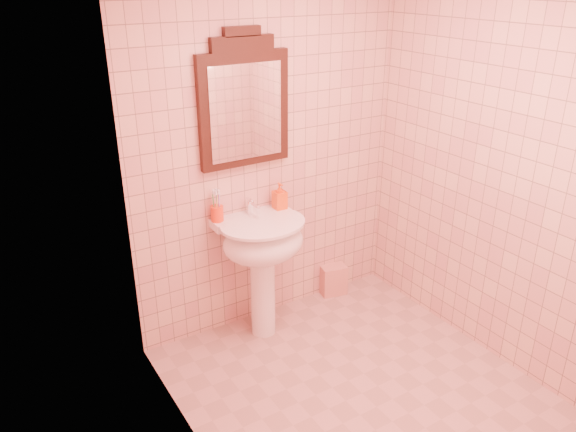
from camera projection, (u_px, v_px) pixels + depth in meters
floor at (362, 393)px, 3.43m from camera, size 2.20×2.20×0.00m
back_wall at (269, 152)px, 3.78m from camera, size 2.00×0.02×2.50m
pedestal_sink at (263, 249)px, 3.75m from camera, size 0.58×0.58×0.86m
faucet at (252, 207)px, 3.75m from camera, size 0.04×0.16×0.11m
mirror at (244, 104)px, 3.52m from camera, size 0.62×0.06×0.87m
toothbrush_cup at (217, 213)px, 3.66m from camera, size 0.08×0.08×0.19m
soap_dispenser at (280, 196)px, 3.84m from camera, size 0.09×0.09×0.19m
towel at (333, 280)px, 4.45m from camera, size 0.22×0.17×0.24m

